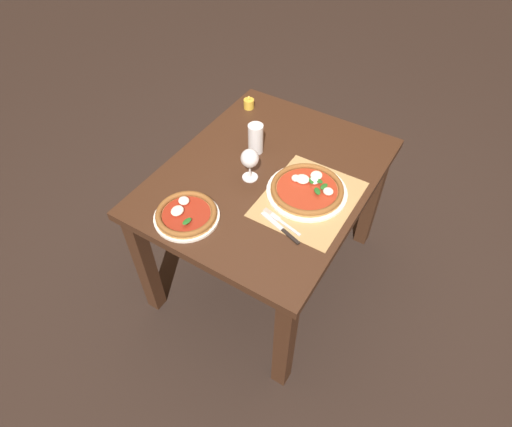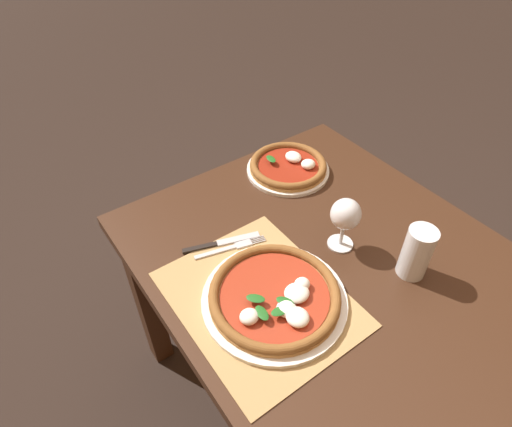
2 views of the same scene
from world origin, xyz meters
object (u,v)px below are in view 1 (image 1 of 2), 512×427
Objects in this scene: pizza_far at (186,214)px; votive_candle at (249,104)px; wine_glass at (250,159)px; pizza_near at (307,189)px; pint_glass at (256,139)px; fork at (281,222)px; knife at (280,227)px.

pizza_far is 3.76× the size of votive_candle.
wine_glass is 2.15× the size of votive_candle.
wine_glass is at bearing 100.29° from pizza_near.
pint_glass reaches higher than fork.
fork is 0.94× the size of knife.
pizza_near is 1.29× the size of pizza_far.
pint_glass is 2.01× the size of votive_candle.
wine_glass reaches higher than pint_glass.
wine_glass is 0.31m from fork.
wine_glass is 0.74× the size of knife.
pint_glass is 0.47m from fork.
wine_glass reaches higher than pizza_near.
pizza_near is 0.36m from pint_glass.
wine_glass is 0.19m from pint_glass.
votive_candle reaches higher than knife.
votive_candle reaches higher than fork.
knife is at bearing -179.81° from pizza_near.
knife is at bearing -125.94° from wine_glass.
pizza_near is 0.28m from wine_glass.
pint_glass reaches higher than pizza_near.
knife is (-0.36, -0.34, -0.06)m from pint_glass.
wine_glass is 0.78× the size of fork.
pizza_far is 1.74× the size of wine_glass.
wine_glass is at bearing 57.57° from fork.
wine_glass is at bearing -15.28° from pizza_far.
pizza_near is at bearing -42.43° from pizza_far.
pizza_near is at bearing -2.71° from fork.
wine_glass is at bearing -147.16° from votive_candle.
pint_glass is 0.50m from knife.
pint_glass is at bearing 43.05° from knife.
pizza_near is 2.41× the size of pint_glass.
pizza_far is (-0.39, 0.35, -0.00)m from pizza_near.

